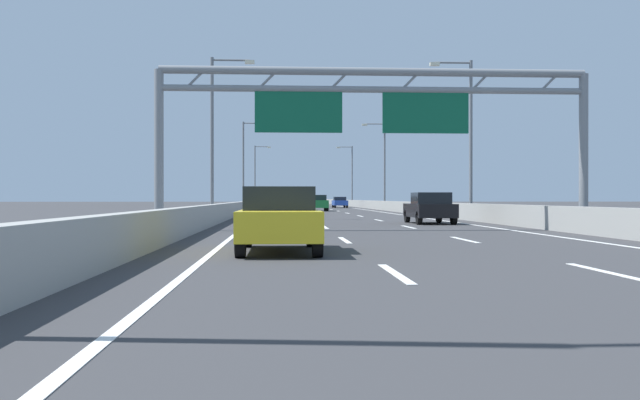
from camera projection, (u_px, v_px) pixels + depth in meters
ground_plane at (306, 207)px, 98.89m from camera, size 260.00×260.00×0.00m
lane_dash_left_1 at (395, 273)px, 11.43m from camera, size 0.16×3.00×0.01m
lane_dash_left_2 at (345, 240)px, 20.42m from camera, size 0.16×3.00×0.01m
lane_dash_left_3 at (325, 227)px, 29.40m from camera, size 0.16×3.00×0.01m
lane_dash_left_4 at (315, 220)px, 38.39m from camera, size 0.16×3.00×0.01m
lane_dash_left_5 at (308, 216)px, 47.37m from camera, size 0.16×3.00×0.01m
lane_dash_left_6 at (304, 213)px, 56.36m from camera, size 0.16×3.00×0.01m
lane_dash_left_7 at (300, 211)px, 65.34m from camera, size 0.16×3.00×0.01m
lane_dash_left_8 at (298, 209)px, 74.33m from camera, size 0.16×3.00×0.01m
lane_dash_left_9 at (296, 208)px, 83.31m from camera, size 0.16×3.00×0.01m
lane_dash_left_10 at (295, 207)px, 92.30m from camera, size 0.16×3.00×0.01m
lane_dash_left_11 at (293, 206)px, 101.28m from camera, size 0.16×3.00×0.01m
lane_dash_left_12 at (292, 206)px, 110.27m from camera, size 0.16×3.00×0.01m
lane_dash_left_13 at (291, 205)px, 119.25m from camera, size 0.16×3.00×0.01m
lane_dash_left_14 at (291, 205)px, 128.24m from camera, size 0.16×3.00×0.01m
lane_dash_left_15 at (290, 204)px, 137.22m from camera, size 0.16×3.00×0.01m
lane_dash_left_16 at (289, 204)px, 146.21m from camera, size 0.16×3.00×0.01m
lane_dash_left_17 at (289, 203)px, 155.19m from camera, size 0.16×3.00×0.01m
lane_dash_right_1 at (607, 272)px, 11.64m from camera, size 0.16×3.00×0.01m
lane_dash_right_2 at (465, 240)px, 20.62m from camera, size 0.16×3.00×0.01m
lane_dash_right_3 at (409, 227)px, 29.61m from camera, size 0.16×3.00×0.01m
lane_dash_right_4 at (379, 220)px, 38.59m from camera, size 0.16×3.00×0.01m
lane_dash_right_5 at (360, 216)px, 47.58m from camera, size 0.16×3.00×0.01m
lane_dash_right_6 at (347, 213)px, 56.56m from camera, size 0.16×3.00×0.01m
lane_dash_right_7 at (338, 211)px, 65.55m from camera, size 0.16×3.00×0.01m
lane_dash_right_8 at (331, 209)px, 74.53m from camera, size 0.16×3.00×0.01m
lane_dash_right_9 at (326, 208)px, 83.52m from camera, size 0.16×3.00×0.01m
lane_dash_right_10 at (321, 207)px, 92.50m from camera, size 0.16×3.00×0.01m
lane_dash_right_11 at (318, 206)px, 101.49m from camera, size 0.16×3.00×0.01m
lane_dash_right_12 at (315, 206)px, 110.47m from camera, size 0.16×3.00×0.01m
lane_dash_right_13 at (312, 205)px, 119.46m from camera, size 0.16×3.00×0.01m
lane_dash_right_14 at (310, 205)px, 128.44m from camera, size 0.16×3.00×0.01m
lane_dash_right_15 at (308, 204)px, 137.43m from camera, size 0.16×3.00×0.01m
lane_dash_right_16 at (306, 204)px, 146.42m from camera, size 0.16×3.00×0.01m
lane_dash_right_17 at (305, 203)px, 155.40m from camera, size 0.16×3.00×0.01m
edge_line_left at (268, 208)px, 86.61m from camera, size 0.16×176.00×0.01m
edge_line_right at (351, 208)px, 87.21m from camera, size 0.16×176.00×0.01m
barrier_left at (260, 203)px, 108.48m from camera, size 0.45×220.00×0.95m
barrier_right at (347, 203)px, 109.27m from camera, size 0.45×220.00×0.95m
sign_gantry at (372, 106)px, 26.99m from camera, size 17.09×0.36×6.36m
streetlamp_left_mid at (216, 127)px, 40.45m from camera, size 2.58×0.28×9.50m
streetlamp_right_mid at (467, 129)px, 41.31m from camera, size 2.58×0.28×9.50m
streetlamp_left_far at (245, 160)px, 74.63m from camera, size 2.58×0.28×9.50m
streetlamp_right_far at (382, 160)px, 75.48m from camera, size 2.58×0.28×9.50m
streetlamp_left_distant at (256, 172)px, 108.80m from camera, size 2.58×0.28×9.50m
streetlamp_right_distant at (351, 172)px, 109.66m from camera, size 2.58×0.28×9.50m
red_car at (283, 204)px, 59.03m from camera, size 1.81×4.29×1.41m
blue_car at (340, 202)px, 87.60m from camera, size 1.71×4.60×1.39m
yellow_car at (279, 218)px, 16.15m from camera, size 1.84×4.24×1.52m
orange_car at (281, 203)px, 67.73m from camera, size 1.88×4.59×1.43m
silver_car at (301, 201)px, 118.18m from camera, size 1.78×4.61×1.45m
green_car at (317, 203)px, 66.15m from camera, size 1.87×4.27×1.54m
black_car at (430, 208)px, 33.73m from camera, size 1.86×4.14×1.52m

